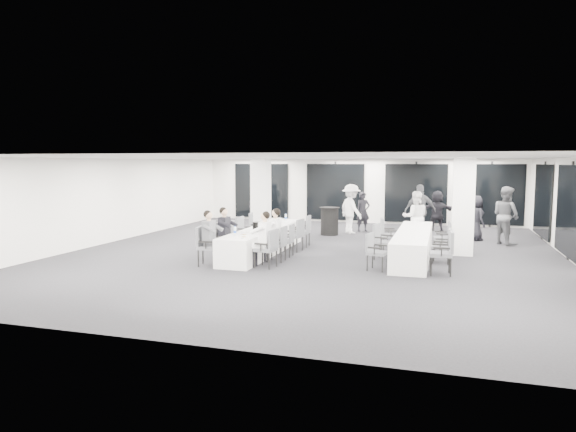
{
  "coord_description": "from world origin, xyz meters",
  "views": [
    {
      "loc": [
        3.66,
        -14.55,
        2.67
      ],
      "look_at": [
        -0.72,
        -0.2,
        1.1
      ],
      "focal_mm": 32.0,
      "sensor_mm": 36.0,
      "label": 1
    }
  ],
  "objects_px": {
    "chair_main_right_mid": "(287,238)",
    "chair_main_right_far": "(304,229)",
    "chair_main_right_fourth": "(296,233)",
    "chair_main_right_near": "(269,246)",
    "chair_side_right_far": "(444,235)",
    "standing_guest_b": "(415,214)",
    "chair_main_left_far": "(255,226)",
    "chair_main_left_fourth": "(244,231)",
    "chair_side_left_mid": "(381,239)",
    "standing_guest_c": "(351,206)",
    "standing_guest_d": "(420,207)",
    "chair_main_left_second": "(221,238)",
    "standing_guest_h": "(506,212)",
    "cocktail_table": "(330,221)",
    "ice_bucket_far": "(277,219)",
    "chair_main_right_second": "(279,242)",
    "banquet_table_side": "(413,245)",
    "standing_guest_f": "(437,208)",
    "chair_side_right_mid": "(444,244)",
    "chair_side_right_near": "(445,250)",
    "chair_main_left_near": "(205,243)",
    "standing_guest_e": "(476,215)",
    "standing_guest_g": "(253,202)",
    "chair_main_left_mid": "(233,235)",
    "chair_side_left_far": "(387,232)",
    "banquet_table_main": "(263,241)",
    "standing_guest_a": "(363,209)"
  },
  "relations": [
    {
      "from": "banquet_table_side",
      "to": "standing_guest_d",
      "type": "relative_size",
      "value": 2.34
    },
    {
      "from": "chair_main_left_fourth",
      "to": "chair_main_left_far",
      "type": "height_order",
      "value": "chair_main_left_far"
    },
    {
      "from": "chair_main_right_near",
      "to": "chair_side_right_near",
      "type": "bearing_deg",
      "value": -75.14
    },
    {
      "from": "chair_main_left_second",
      "to": "standing_guest_b",
      "type": "distance_m",
      "value": 6.72
    },
    {
      "from": "chair_main_left_second",
      "to": "chair_side_right_mid",
      "type": "bearing_deg",
      "value": 100.63
    },
    {
      "from": "banquet_table_side",
      "to": "standing_guest_f",
      "type": "distance_m",
      "value": 6.24
    },
    {
      "from": "standing_guest_c",
      "to": "standing_guest_h",
      "type": "distance_m",
      "value": 5.41
    },
    {
      "from": "chair_side_left_mid",
      "to": "standing_guest_g",
      "type": "bearing_deg",
      "value": -124.68
    },
    {
      "from": "chair_main_left_far",
      "to": "standing_guest_b",
      "type": "distance_m",
      "value": 5.31
    },
    {
      "from": "chair_side_right_far",
      "to": "standing_guest_b",
      "type": "relative_size",
      "value": 0.47
    },
    {
      "from": "chair_side_right_near",
      "to": "standing_guest_d",
      "type": "relative_size",
      "value": 0.49
    },
    {
      "from": "standing_guest_f",
      "to": "standing_guest_h",
      "type": "height_order",
      "value": "standing_guest_h"
    },
    {
      "from": "chair_main_right_mid",
      "to": "chair_main_left_near",
      "type": "bearing_deg",
      "value": 135.38
    },
    {
      "from": "standing_guest_e",
      "to": "chair_main_right_second",
      "type": "bearing_deg",
      "value": 106.57
    },
    {
      "from": "standing_guest_c",
      "to": "ice_bucket_far",
      "type": "relative_size",
      "value": 8.09
    },
    {
      "from": "banquet_table_side",
      "to": "chair_side_right_near",
      "type": "distance_m",
      "value": 2.19
    },
    {
      "from": "chair_main_right_fourth",
      "to": "chair_main_left_near",
      "type": "bearing_deg",
      "value": 157.57
    },
    {
      "from": "chair_main_right_far",
      "to": "ice_bucket_far",
      "type": "height_order",
      "value": "ice_bucket_far"
    },
    {
      "from": "banquet_table_main",
      "to": "chair_side_right_mid",
      "type": "xyz_separation_m",
      "value": [
        5.1,
        -0.04,
        0.16
      ]
    },
    {
      "from": "banquet_table_side",
      "to": "chair_main_right_mid",
      "type": "bearing_deg",
      "value": -166.6
    },
    {
      "from": "chair_main_right_near",
      "to": "standing_guest_a",
      "type": "bearing_deg",
      "value": -0.47
    },
    {
      "from": "standing_guest_d",
      "to": "cocktail_table",
      "type": "bearing_deg",
      "value": -8.14
    },
    {
      "from": "chair_side_right_mid",
      "to": "chair_main_right_second",
      "type": "bearing_deg",
      "value": 107.56
    },
    {
      "from": "chair_main_left_far",
      "to": "chair_side_right_near",
      "type": "xyz_separation_m",
      "value": [
        5.94,
        -3.04,
        0.01
      ]
    },
    {
      "from": "chair_main_right_mid",
      "to": "chair_main_right_far",
      "type": "height_order",
      "value": "chair_main_right_far"
    },
    {
      "from": "banquet_table_side",
      "to": "standing_guest_g",
      "type": "distance_m",
      "value": 9.67
    },
    {
      "from": "chair_main_right_near",
      "to": "chair_main_left_fourth",
      "type": "bearing_deg",
      "value": 42.5
    },
    {
      "from": "chair_main_left_mid",
      "to": "standing_guest_c",
      "type": "bearing_deg",
      "value": 167.68
    },
    {
      "from": "chair_main_left_near",
      "to": "standing_guest_d",
      "type": "relative_size",
      "value": 0.47
    },
    {
      "from": "cocktail_table",
      "to": "ice_bucket_far",
      "type": "relative_size",
      "value": 3.96
    },
    {
      "from": "chair_main_left_fourth",
      "to": "chair_main_right_near",
      "type": "relative_size",
      "value": 1.01
    },
    {
      "from": "chair_main_left_mid",
      "to": "chair_main_left_fourth",
      "type": "height_order",
      "value": "chair_main_left_fourth"
    },
    {
      "from": "chair_main_left_near",
      "to": "chair_side_left_mid",
      "type": "height_order",
      "value": "chair_main_left_near"
    },
    {
      "from": "chair_side_left_mid",
      "to": "standing_guest_h",
      "type": "distance_m",
      "value": 5.22
    },
    {
      "from": "chair_side_left_far",
      "to": "chair_side_right_far",
      "type": "relative_size",
      "value": 1.06
    },
    {
      "from": "chair_main_left_near",
      "to": "standing_guest_e",
      "type": "xyz_separation_m",
      "value": [
        6.96,
        6.64,
        0.29
      ]
    },
    {
      "from": "ice_bucket_far",
      "to": "chair_main_right_second",
      "type": "bearing_deg",
      "value": -70.25
    },
    {
      "from": "chair_main_right_fourth",
      "to": "chair_main_right_near",
      "type": "bearing_deg",
      "value": -170.95
    },
    {
      "from": "banquet_table_side",
      "to": "cocktail_table",
      "type": "height_order",
      "value": "cocktail_table"
    },
    {
      "from": "standing_guest_c",
      "to": "standing_guest_d",
      "type": "bearing_deg",
      "value": -138.35
    },
    {
      "from": "chair_side_right_mid",
      "to": "standing_guest_c",
      "type": "height_order",
      "value": "standing_guest_c"
    },
    {
      "from": "chair_main_right_near",
      "to": "standing_guest_g",
      "type": "relative_size",
      "value": 0.53
    },
    {
      "from": "banquet_table_main",
      "to": "standing_guest_b",
      "type": "bearing_deg",
      "value": 38.61
    },
    {
      "from": "chair_side_right_far",
      "to": "chair_side_left_mid",
      "type": "bearing_deg",
      "value": 127.46
    },
    {
      "from": "chair_side_right_near",
      "to": "standing_guest_e",
      "type": "height_order",
      "value": "standing_guest_e"
    },
    {
      "from": "banquet_table_side",
      "to": "standing_guest_f",
      "type": "height_order",
      "value": "standing_guest_f"
    },
    {
      "from": "chair_side_right_mid",
      "to": "standing_guest_f",
      "type": "bearing_deg",
      "value": 6.53
    },
    {
      "from": "chair_side_left_mid",
      "to": "standing_guest_f",
      "type": "relative_size",
      "value": 0.55
    },
    {
      "from": "chair_main_left_near",
      "to": "chair_main_right_near",
      "type": "height_order",
      "value": "chair_main_left_near"
    },
    {
      "from": "standing_guest_g",
      "to": "ice_bucket_far",
      "type": "height_order",
      "value": "standing_guest_g"
    }
  ]
}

